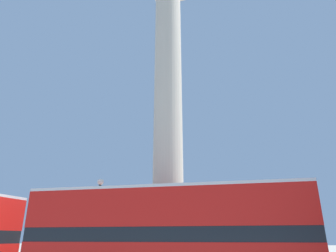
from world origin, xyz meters
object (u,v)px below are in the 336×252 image
bus_a (166,237)px  equestrian_statue (88,244)px  street_lamp (97,227)px  monument_column (168,154)px

bus_a → equestrian_statue: (-10.07, 11.09, -0.50)m
bus_a → street_lamp: size_ratio=2.04×
equestrian_statue → street_lamp: size_ratio=1.13×
street_lamp → bus_a: bearing=-34.2°
equestrian_statue → street_lamp: bearing=-31.2°
bus_a → street_lamp: (-5.14, 3.49, 0.54)m
monument_column → equestrian_statue: bearing=146.6°
equestrian_statue → monument_column: bearing=-7.6°
monument_column → street_lamp: 6.07m
monument_column → street_lamp: (-3.61, -1.96, -4.46)m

